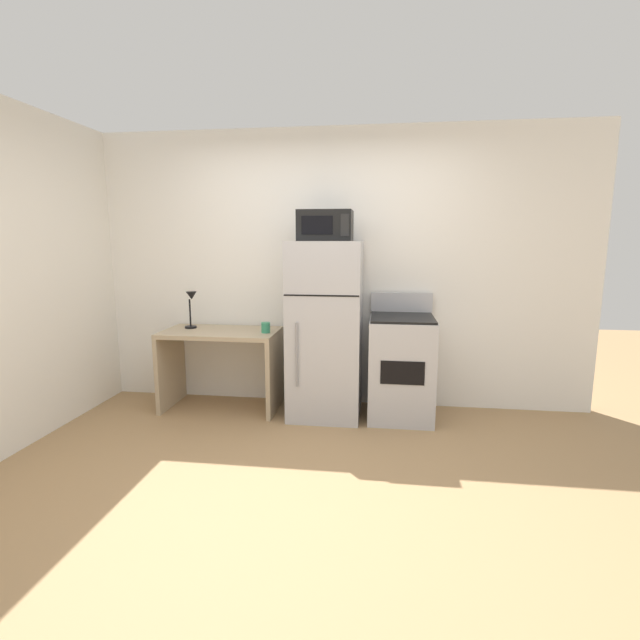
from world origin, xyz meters
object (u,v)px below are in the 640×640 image
object	(u,v)px
microwave	(326,226)
oven_range	(401,366)
refrigerator	(326,330)
desk	(221,355)
coffee_mug	(266,328)
desk_lamp	(191,303)

from	to	relation	value
microwave	oven_range	distance (m)	1.41
refrigerator	oven_range	xyz separation A→B (m)	(0.68, 0.02, -0.32)
desk	microwave	bearing A→B (deg)	-2.54
coffee_mug	oven_range	distance (m)	1.27
desk_lamp	coffee_mug	world-z (taller)	desk_lamp
desk	desk_lamp	distance (m)	0.57
desk	oven_range	world-z (taller)	oven_range
refrigerator	microwave	size ratio (longest dim) A/B	3.42
desk_lamp	refrigerator	size ratio (longest dim) A/B	0.22
microwave	oven_range	xyz separation A→B (m)	(0.68, 0.04, -1.24)
desk_lamp	microwave	bearing A→B (deg)	-4.86
microwave	desk	bearing A→B (deg)	177.46
desk	microwave	size ratio (longest dim) A/B	2.32
desk_lamp	microwave	xyz separation A→B (m)	(1.29, -0.11, 0.71)
desk_lamp	refrigerator	bearing A→B (deg)	-3.93
desk_lamp	desk	bearing A→B (deg)	-12.33
desk_lamp	microwave	world-z (taller)	microwave
refrigerator	microwave	bearing A→B (deg)	-89.68
microwave	oven_range	size ratio (longest dim) A/B	0.42
refrigerator	desk	bearing A→B (deg)	178.69
microwave	coffee_mug	bearing A→B (deg)	-179.73
oven_range	microwave	bearing A→B (deg)	-176.81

